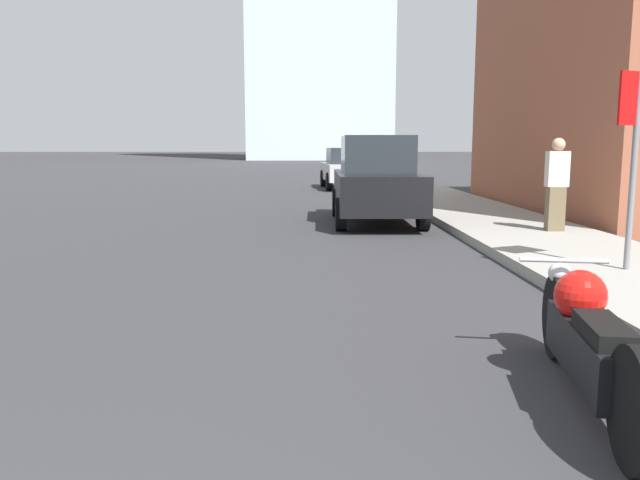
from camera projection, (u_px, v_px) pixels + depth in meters
name	position (u px, v px, depth m)	size (l,w,h in m)	color
sidewalk	(367.00, 171.00, 40.08)	(2.42, 240.00, 0.15)	gray
motorcycle	(587.00, 339.00, 3.89)	(0.68, 2.31, 0.79)	black
parked_car_black	(376.00, 181.00, 13.00)	(1.82, 4.15, 1.81)	black
parked_car_silver	(349.00, 168.00, 23.80)	(2.12, 4.17, 1.55)	#BCBCC1
stop_sign	(636.00, 137.00, 7.14)	(0.57, 0.26, 2.28)	slate
pedestrian	(556.00, 184.00, 10.64)	(0.36, 0.22, 1.58)	brown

